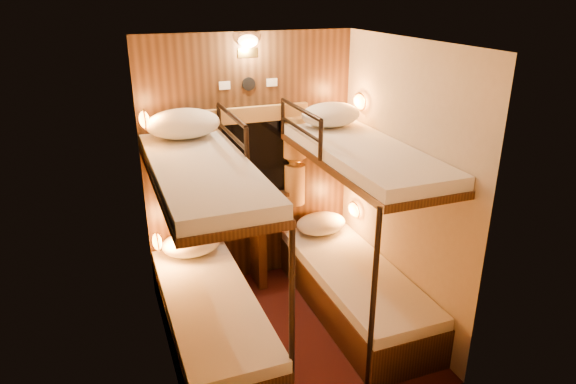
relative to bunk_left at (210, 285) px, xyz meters
name	(u,v)px	position (x,y,z in m)	size (l,w,h in m)	color
floor	(289,331)	(0.65, -0.07, -0.56)	(2.10, 2.10, 0.00)	#37120F
ceiling	(289,42)	(0.65, -0.07, 1.84)	(2.10, 2.10, 0.00)	silver
wall_back	(250,163)	(0.65, 0.98, 0.64)	(2.40, 2.40, 0.00)	#C6B293
wall_front	(352,267)	(0.65, -1.12, 0.64)	(2.40, 2.40, 0.00)	#C6B293
wall_left	(158,222)	(-0.35, -0.07, 0.64)	(2.40, 2.40, 0.00)	#C6B293
wall_right	(400,186)	(1.65, -0.07, 0.64)	(2.40, 2.40, 0.00)	#C6B293
back_panel	(250,163)	(0.65, 0.97, 0.64)	(2.00, 0.03, 2.40)	black
bunk_left	(210,285)	(0.00, 0.00, 0.00)	(0.72, 1.90, 1.82)	black
bunk_right	(355,257)	(1.30, 0.00, 0.00)	(0.72, 1.90, 1.82)	black
window	(251,166)	(0.65, 0.94, 0.62)	(1.00, 0.12, 0.79)	black
curtains	(252,159)	(0.65, 0.90, 0.71)	(1.10, 0.22, 1.00)	olive
back_fixtures	(248,50)	(0.65, 0.93, 1.69)	(0.54, 0.09, 0.48)	black
reading_lamps	(261,170)	(0.65, 0.63, 0.68)	(2.00, 0.20, 1.25)	orange
table	(258,245)	(0.65, 0.78, -0.14)	(0.50, 0.34, 0.66)	#622716
bottle_left	(256,215)	(0.63, 0.74, 0.20)	(0.07, 0.07, 0.24)	#99BFE5
bottle_right	(256,218)	(0.61, 0.71, 0.19)	(0.06, 0.06, 0.22)	#99BFE5
sachet_a	(265,226)	(0.70, 0.70, 0.09)	(0.07, 0.06, 0.01)	silver
sachet_b	(261,224)	(0.67, 0.75, 0.09)	(0.08, 0.06, 0.01)	silver
pillow_lower_left	(191,244)	(0.00, 0.75, 0.00)	(0.54, 0.39, 0.21)	silver
pillow_lower_right	(321,223)	(1.30, 0.74, 0.00)	(0.51, 0.37, 0.20)	silver
pillow_upper_left	(183,124)	(0.00, 0.68, 1.15)	(0.61, 0.44, 0.24)	silver
pillow_upper_right	(331,115)	(1.30, 0.59, 1.14)	(0.55, 0.39, 0.22)	silver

